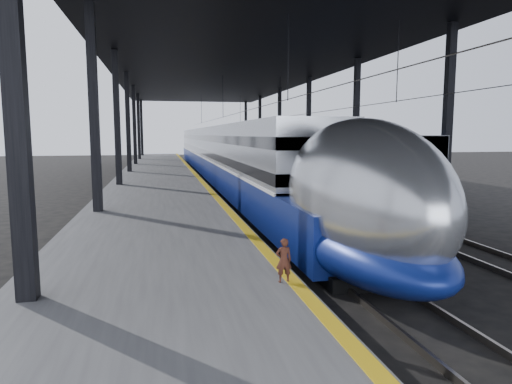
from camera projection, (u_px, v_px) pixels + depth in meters
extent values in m
plane|color=black|center=(269.00, 261.00, 14.62)|extent=(160.00, 160.00, 0.00)
cube|color=#4C4C4F|center=(158.00, 183.00, 33.25)|extent=(6.00, 80.00, 1.00)
cube|color=gold|center=(197.00, 176.00, 33.76)|extent=(0.30, 80.00, 0.01)
cube|color=slate|center=(223.00, 187.00, 34.28)|extent=(0.08, 80.00, 0.16)
cube|color=slate|center=(242.00, 187.00, 34.58)|extent=(0.08, 80.00, 0.16)
cube|color=slate|center=(287.00, 186.00, 35.31)|extent=(0.08, 80.00, 0.16)
cube|color=slate|center=(305.00, 185.00, 35.60)|extent=(0.08, 80.00, 0.16)
cube|color=black|center=(16.00, 107.00, 8.01)|extent=(0.35, 0.35, 9.00)
cube|color=black|center=(94.00, 122.00, 17.72)|extent=(0.35, 0.35, 9.00)
cube|color=black|center=(447.00, 124.00, 20.88)|extent=(0.35, 0.35, 9.00)
cube|color=black|center=(117.00, 127.00, 27.42)|extent=(0.35, 0.35, 9.00)
cube|color=black|center=(356.00, 127.00, 30.58)|extent=(0.35, 0.35, 9.00)
cube|color=black|center=(128.00, 129.00, 37.13)|extent=(0.35, 0.35, 9.00)
cube|color=black|center=(308.00, 129.00, 40.29)|extent=(0.35, 0.35, 9.00)
cube|color=black|center=(135.00, 130.00, 46.84)|extent=(0.35, 0.35, 9.00)
cube|color=black|center=(279.00, 130.00, 50.00)|extent=(0.35, 0.35, 9.00)
cube|color=black|center=(139.00, 131.00, 56.54)|extent=(0.35, 0.35, 9.00)
cube|color=black|center=(260.00, 131.00, 59.70)|extent=(0.35, 0.35, 9.00)
cube|color=black|center=(142.00, 131.00, 66.25)|extent=(0.35, 0.35, 9.00)
cube|color=black|center=(246.00, 131.00, 69.41)|extent=(0.35, 0.35, 9.00)
cube|color=black|center=(231.00, 62.00, 33.26)|extent=(18.00, 75.00, 0.45)
cylinder|color=slate|center=(232.00, 114.00, 33.75)|extent=(0.03, 74.00, 0.03)
cylinder|color=slate|center=(297.00, 115.00, 34.78)|extent=(0.03, 74.00, 0.03)
cube|color=#B2B5BA|center=(217.00, 151.00, 43.22)|extent=(3.13, 57.00, 4.31)
cube|color=navy|center=(219.00, 166.00, 41.94)|extent=(3.21, 62.00, 1.67)
cube|color=silver|center=(217.00, 156.00, 43.28)|extent=(3.24, 57.00, 0.11)
cube|color=black|center=(217.00, 138.00, 43.07)|extent=(3.17, 57.00, 0.45)
cube|color=black|center=(217.00, 151.00, 43.22)|extent=(3.17, 57.00, 0.45)
ellipsoid|color=#B2B5BA|center=(357.00, 196.00, 12.67)|extent=(3.13, 8.40, 4.31)
ellipsoid|color=navy|center=(356.00, 240.00, 12.82)|extent=(3.21, 8.40, 1.83)
ellipsoid|color=black|center=(408.00, 173.00, 10.04)|extent=(1.62, 2.20, 0.97)
cube|color=black|center=(355.00, 270.00, 12.93)|extent=(2.37, 2.60, 0.40)
cube|color=black|center=(233.00, 186.00, 34.29)|extent=(2.37, 2.60, 0.40)
cube|color=navy|center=(334.00, 168.00, 27.58)|extent=(2.85, 18.00, 3.87)
cube|color=gray|center=(408.00, 182.00, 19.43)|extent=(2.90, 1.20, 3.92)
cube|color=black|center=(417.00, 162.00, 18.72)|extent=(1.73, 0.06, 0.86)
cube|color=#AF120D|center=(416.00, 194.00, 18.89)|extent=(1.22, 0.06, 0.56)
cube|color=gray|center=(264.00, 154.00, 46.03)|extent=(2.85, 18.00, 3.87)
cube|color=gray|center=(234.00, 149.00, 64.47)|extent=(2.85, 18.00, 3.87)
cube|color=black|center=(380.00, 215.00, 21.99)|extent=(2.24, 2.40, 0.36)
cube|color=black|center=(271.00, 175.00, 43.35)|extent=(2.24, 2.40, 0.36)
imported|color=#462217|center=(284.00, 260.00, 9.36)|extent=(0.34, 0.22, 0.92)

